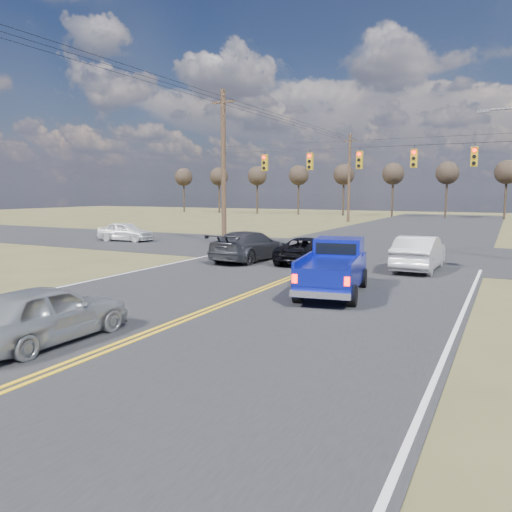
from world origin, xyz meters
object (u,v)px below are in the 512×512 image
at_px(silver_suv, 46,313).
at_px(cross_car_west, 125,232).
at_px(pickup_truck, 334,268).
at_px(black_suv, 308,250).
at_px(dgrey_car_queue, 250,246).
at_px(white_car_queue, 419,253).

relative_size(silver_suv, cross_car_west, 1.02).
bearing_deg(cross_car_west, pickup_truck, -125.35).
height_order(pickup_truck, black_suv, pickup_truck).
height_order(black_suv, dgrey_car_queue, dgrey_car_queue).
bearing_deg(black_suv, silver_suv, 84.25).
bearing_deg(pickup_truck, white_car_queue, 66.06).
xyz_separation_m(dgrey_car_queue, cross_car_west, (-12.51, 4.74, -0.07)).
xyz_separation_m(pickup_truck, white_car_queue, (1.74, 6.80, -0.12)).
bearing_deg(white_car_queue, silver_suv, 69.64).
distance_m(black_suv, white_car_queue, 5.25).
xyz_separation_m(pickup_truck, cross_car_west, (-19.00, 10.79, -0.21)).
height_order(black_suv, cross_car_west, cross_car_west).
bearing_deg(cross_car_west, dgrey_car_queue, -116.51).
bearing_deg(dgrey_car_queue, black_suv, -166.30).
height_order(pickup_truck, silver_suv, pickup_truck).
relative_size(pickup_truck, black_suv, 1.11).
relative_size(white_car_queue, dgrey_car_queue, 0.90).
relative_size(black_suv, white_car_queue, 0.98).
relative_size(pickup_truck, silver_suv, 1.24).
relative_size(black_suv, cross_car_west, 1.15).
xyz_separation_m(pickup_truck, dgrey_car_queue, (-6.49, 6.05, -0.13)).
bearing_deg(silver_suv, black_suv, -91.84).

